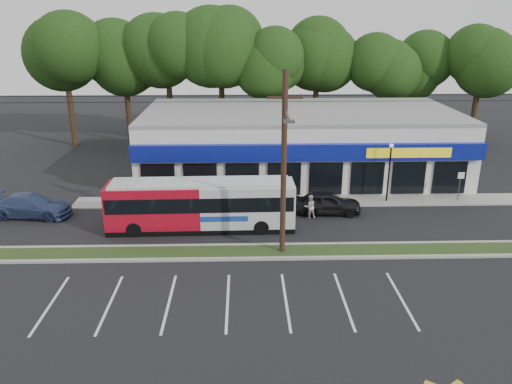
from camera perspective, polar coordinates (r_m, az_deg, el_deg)
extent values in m
plane|color=black|center=(27.07, -3.25, -7.94)|extent=(120.00, 120.00, 0.00)
cube|color=#1F3817|center=(27.94, -3.19, -6.88)|extent=(40.00, 1.60, 0.12)
cube|color=#9E9E93|center=(27.17, -3.24, -7.66)|extent=(40.00, 0.25, 0.14)
cube|color=#9E9E93|center=(28.70, -3.15, -6.11)|extent=(40.00, 0.25, 0.14)
cube|color=#9E9E93|center=(35.51, 5.23, -1.03)|extent=(32.00, 2.20, 0.10)
cube|color=silver|center=(41.49, 4.93, 5.55)|extent=(25.00, 12.00, 5.00)
cube|color=#101D99|center=(35.26, 6.07, 4.51)|extent=(25.00, 0.50, 1.20)
cube|color=black|center=(36.01, 5.92, 1.51)|extent=(24.00, 0.12, 2.40)
cube|color=yellow|center=(36.59, 17.09, 4.30)|extent=(6.00, 0.06, 0.70)
cube|color=gray|center=(40.94, 5.04, 9.15)|extent=(25.00, 12.00, 0.30)
cylinder|color=black|center=(26.19, 3.18, 2.92)|extent=(0.30, 0.30, 10.00)
cube|color=black|center=(25.40, 3.34, 10.73)|extent=(1.80, 0.12, 0.12)
cylinder|color=#59595E|center=(24.32, 3.54, 8.89)|extent=(0.10, 2.40, 0.10)
cube|color=#59595E|center=(23.07, 3.81, 8.05)|extent=(0.50, 0.25, 0.15)
cylinder|color=black|center=(25.31, -3.57, 10.92)|extent=(50.00, 0.02, 0.02)
cylinder|color=black|center=(25.36, -3.55, 10.25)|extent=(50.00, 0.02, 0.02)
cylinder|color=black|center=(35.90, 14.93, 1.89)|extent=(0.12, 0.12, 4.00)
sphere|color=silver|center=(35.34, 15.22, 5.13)|extent=(0.30, 0.30, 0.30)
cylinder|color=#59595E|center=(37.70, 22.20, 0.48)|extent=(0.06, 0.06, 2.20)
cube|color=white|center=(37.40, 22.40, 1.75)|extent=(0.45, 0.04, 0.45)
cylinder|color=black|center=(53.65, -20.04, 8.04)|extent=(0.56, 0.56, 5.72)
sphere|color=black|center=(52.94, -20.76, 13.96)|extent=(6.76, 6.76, 6.76)
cylinder|color=black|center=(52.30, -14.79, 8.30)|extent=(0.56, 0.56, 5.72)
sphere|color=black|center=(51.56, -15.34, 14.39)|extent=(6.76, 6.76, 6.76)
cylinder|color=black|center=(51.39, -9.30, 8.49)|extent=(0.56, 0.56, 5.72)
sphere|color=black|center=(50.64, -9.65, 14.71)|extent=(6.76, 6.76, 6.76)
cylinder|color=black|center=(50.96, -3.65, 8.62)|extent=(0.56, 0.56, 5.72)
sphere|color=black|center=(50.21, -3.80, 14.89)|extent=(6.76, 6.76, 6.76)
cylinder|color=black|center=(51.02, 2.03, 8.66)|extent=(0.56, 0.56, 5.72)
sphere|color=black|center=(50.27, 2.11, 14.92)|extent=(6.76, 6.76, 6.76)
cylinder|color=black|center=(51.57, 7.65, 8.61)|extent=(0.56, 0.56, 5.72)
sphere|color=black|center=(50.83, 7.94, 14.81)|extent=(6.76, 6.76, 6.76)
cylinder|color=black|center=(52.59, 13.09, 8.49)|extent=(0.56, 0.56, 5.72)
sphere|color=black|center=(51.86, 13.58, 14.56)|extent=(6.76, 6.76, 6.76)
cylinder|color=black|center=(54.06, 18.28, 8.31)|extent=(0.56, 0.56, 5.72)
sphere|color=black|center=(53.35, 18.93, 14.19)|extent=(6.76, 6.76, 6.76)
cylinder|color=black|center=(55.93, 23.16, 8.08)|extent=(0.56, 0.56, 5.72)
sphere|color=black|center=(55.25, 23.94, 13.74)|extent=(6.76, 6.76, 6.76)
cube|color=#AB0D1F|center=(30.93, -11.54, -1.41)|extent=(5.71, 2.47, 2.60)
cube|color=silver|center=(30.56, -0.99, -1.26)|extent=(5.71, 2.47, 2.60)
cube|color=black|center=(31.16, -6.20, -3.82)|extent=(11.37, 2.53, 0.33)
cube|color=black|center=(30.51, -6.32, -0.80)|extent=(11.15, 2.63, 0.90)
cube|color=black|center=(30.71, 4.36, -0.88)|extent=(0.10, 2.01, 1.32)
cube|color=#193899|center=(29.64, -3.65, -3.10)|extent=(2.83, 0.08, 0.33)
cube|color=silver|center=(30.16, -6.39, 1.05)|extent=(10.80, 2.33, 0.17)
cylinder|color=black|center=(30.61, -13.77, -4.19)|extent=(0.91, 0.28, 0.91)
cylinder|color=black|center=(32.52, -13.10, -2.70)|extent=(0.91, 0.28, 0.91)
cylinder|color=black|center=(30.05, 0.60, -4.05)|extent=(0.91, 0.28, 0.91)
cylinder|color=black|center=(32.00, 0.39, -2.53)|extent=(0.91, 0.28, 0.91)
imported|color=black|center=(33.41, 8.16, -1.22)|extent=(4.49, 1.99, 1.50)
imported|color=navy|center=(35.76, -24.27, -1.41)|extent=(5.39, 2.73, 1.50)
imported|color=silver|center=(32.22, 0.57, -1.70)|extent=(0.61, 0.42, 1.62)
imported|color=beige|center=(32.49, 6.17, -1.66)|extent=(0.89, 0.77, 1.58)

